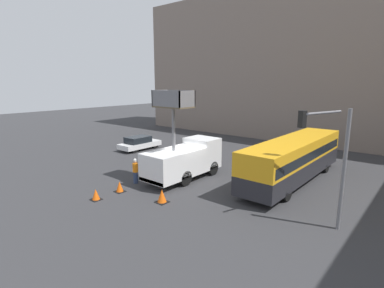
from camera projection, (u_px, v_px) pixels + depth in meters
The scene contains 11 objects.
ground_plane at pixel (186, 180), 21.76m from camera, with size 120.00×120.00×0.00m, color #333335.
building_backdrop_far at pixel (306, 65), 36.87m from camera, with size 44.00×10.00×17.98m.
utility_truck at pixel (184, 158), 21.68m from camera, with size 2.56×6.34×6.44m.
city_bus at pixel (294, 157), 21.12m from camera, with size 2.59×12.20×3.05m.
traffic_light_pole at pixel (328, 147), 14.50m from camera, with size 2.69×2.44×5.84m.
road_worker_near_truck at pixel (135, 171), 20.88m from camera, with size 0.38×0.38×1.79m.
road_worker_directing at pixel (239, 180), 18.78m from camera, with size 0.38×0.38×1.84m.
traffic_cone_near_truck at pixel (162, 196), 17.64m from camera, with size 0.70×0.70×0.80m.
traffic_cone_mid_road at pixel (96, 195), 18.04m from camera, with size 0.60×0.60×0.68m.
traffic_cone_far_side at pixel (120, 187), 19.35m from camera, with size 0.61×0.61×0.70m.
parked_car_curbside at pixel (139, 143), 31.25m from camera, with size 1.87×4.49×1.41m.
Camera 1 is at (13.73, -15.58, 7.02)m, focal length 28.00 mm.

